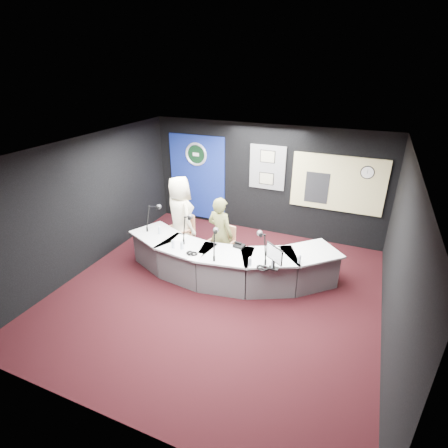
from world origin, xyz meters
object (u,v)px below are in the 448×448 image
at_px(armchair_right, 220,248).
at_px(person_man, 180,216).
at_px(armchair_left, 181,236).
at_px(broadcast_desk, 226,262).
at_px(person_woman, 220,234).

xyz_separation_m(armchair_right, person_man, (-1.11, 0.28, 0.46)).
height_order(armchair_left, armchair_right, armchair_right).
distance_m(broadcast_desk, armchair_right, 0.41).
height_order(armchair_right, person_man, person_man).
xyz_separation_m(armchair_left, person_man, (0.00, 0.00, 0.50)).
bearing_deg(person_woman, person_man, -1.62).
relative_size(armchair_right, person_woman, 0.57).
bearing_deg(armchair_right, broadcast_desk, -38.11).
height_order(broadcast_desk, person_man, person_man).
height_order(broadcast_desk, person_woman, person_woman).
distance_m(armchair_right, person_man, 1.24).
xyz_separation_m(broadcast_desk, armchair_left, (-1.37, 0.58, 0.06)).
bearing_deg(broadcast_desk, person_woman, 130.01).
bearing_deg(armchair_left, person_man, 0.00).
relative_size(broadcast_desk, armchair_left, 5.21).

